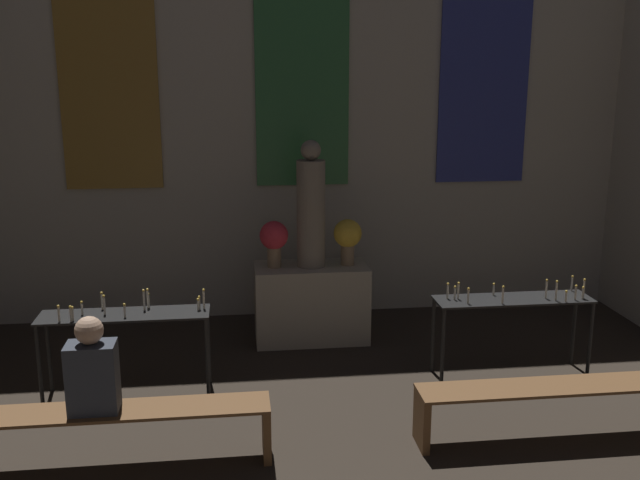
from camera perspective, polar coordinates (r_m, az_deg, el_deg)
name	(u,v)px	position (r m, az deg, el deg)	size (l,w,h in m)	color
wall_back	(302,105)	(8.48, -1.47, 10.75)	(7.99, 0.16, 5.02)	#B2AD9E
altar	(311,303)	(7.92, -0.71, -5.03)	(1.24, 0.61, 0.85)	#ADA38E
statue	(311,209)	(7.65, -0.73, 2.52)	(0.31, 0.31, 1.37)	gray
flower_vase_left	(274,239)	(7.69, -3.70, 0.12)	(0.31, 0.31, 0.51)	#937A5B
flower_vase_right	(348,236)	(7.77, 2.23, 0.28)	(0.31, 0.31, 0.51)	#937A5B
candle_rack_left	(125,324)	(6.74, -15.32, -6.50)	(1.53, 0.40, 0.99)	black
candle_rack_right	(513,308)	(7.17, 15.20, -5.27)	(1.53, 0.40, 0.99)	black
pew_back_left	(112,423)	(5.75, -16.30, -13.91)	(2.38, 0.36, 0.46)	brown
pew_back_right	(561,398)	(6.24, 18.76, -11.86)	(2.38, 0.36, 0.46)	brown
person_seated	(92,370)	(5.59, -17.77, -9.87)	(0.36, 0.24, 0.74)	#383D47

